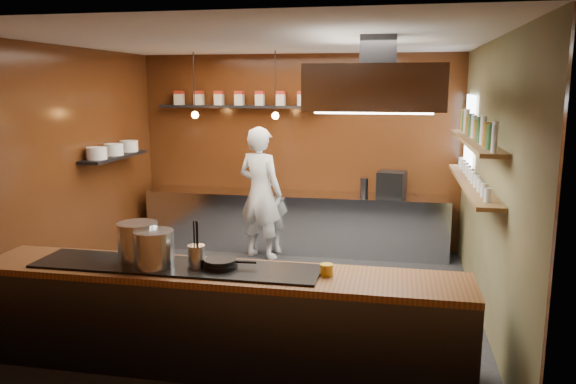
% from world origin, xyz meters
% --- Properties ---
extents(floor, '(5.00, 5.00, 0.00)m').
position_xyz_m(floor, '(0.00, 0.00, 0.00)').
color(floor, black).
rests_on(floor, ground).
extents(back_wall, '(5.00, 0.00, 5.00)m').
position_xyz_m(back_wall, '(0.00, 2.50, 1.50)').
color(back_wall, '#391B0A').
rests_on(back_wall, ground).
extents(left_wall, '(0.00, 5.00, 5.00)m').
position_xyz_m(left_wall, '(-2.50, 0.00, 1.50)').
color(left_wall, '#391B0A').
rests_on(left_wall, ground).
extents(right_wall, '(0.00, 5.00, 5.00)m').
position_xyz_m(right_wall, '(2.50, 0.00, 1.50)').
color(right_wall, brown).
rests_on(right_wall, ground).
extents(ceiling, '(5.00, 5.00, 0.00)m').
position_xyz_m(ceiling, '(0.00, 0.00, 3.00)').
color(ceiling, silver).
rests_on(ceiling, back_wall).
extents(window_pane, '(0.00, 1.00, 1.00)m').
position_xyz_m(window_pane, '(2.45, 1.70, 1.90)').
color(window_pane, white).
rests_on(window_pane, right_wall).
extents(prep_counter, '(4.60, 0.65, 0.90)m').
position_xyz_m(prep_counter, '(0.00, 2.17, 0.45)').
color(prep_counter, silver).
rests_on(prep_counter, floor).
extents(pass_counter, '(4.40, 0.72, 0.94)m').
position_xyz_m(pass_counter, '(-0.00, -1.60, 0.47)').
color(pass_counter, '#38383D').
rests_on(pass_counter, floor).
extents(tin_shelf, '(2.60, 0.26, 0.04)m').
position_xyz_m(tin_shelf, '(-0.90, 2.36, 2.20)').
color(tin_shelf, black).
rests_on(tin_shelf, back_wall).
extents(plate_shelf, '(0.30, 1.40, 0.04)m').
position_xyz_m(plate_shelf, '(-2.34, 1.00, 1.55)').
color(plate_shelf, black).
rests_on(plate_shelf, left_wall).
extents(bottle_shelf_upper, '(0.26, 2.80, 0.04)m').
position_xyz_m(bottle_shelf_upper, '(2.34, 0.30, 1.92)').
color(bottle_shelf_upper, brown).
rests_on(bottle_shelf_upper, right_wall).
extents(bottle_shelf_lower, '(0.26, 2.80, 0.04)m').
position_xyz_m(bottle_shelf_lower, '(2.34, 0.30, 1.45)').
color(bottle_shelf_lower, brown).
rests_on(bottle_shelf_lower, right_wall).
extents(extractor_hood, '(1.20, 2.00, 0.72)m').
position_xyz_m(extractor_hood, '(1.30, -0.40, 2.51)').
color(extractor_hood, '#38383D').
rests_on(extractor_hood, ceiling).
extents(pendant_left, '(0.10, 0.10, 0.95)m').
position_xyz_m(pendant_left, '(-1.40, 1.70, 2.15)').
color(pendant_left, black).
rests_on(pendant_left, ceiling).
extents(pendant_right, '(0.10, 0.10, 0.95)m').
position_xyz_m(pendant_right, '(-0.20, 1.70, 2.15)').
color(pendant_right, black).
rests_on(pendant_right, ceiling).
extents(storage_tins, '(2.43, 0.13, 0.22)m').
position_xyz_m(storage_tins, '(-0.75, 2.36, 2.33)').
color(storage_tins, beige).
rests_on(storage_tins, tin_shelf).
extents(plate_stacks, '(0.26, 1.16, 0.16)m').
position_xyz_m(plate_stacks, '(-2.34, 1.00, 1.65)').
color(plate_stacks, white).
rests_on(plate_stacks, plate_shelf).
extents(bottles, '(0.06, 2.66, 0.24)m').
position_xyz_m(bottles, '(2.34, 0.30, 2.06)').
color(bottles, silver).
rests_on(bottles, bottle_shelf_upper).
extents(wine_glasses, '(0.07, 2.37, 0.13)m').
position_xyz_m(wine_glasses, '(2.34, 0.30, 1.53)').
color(wine_glasses, silver).
rests_on(wine_glasses, bottle_shelf_lower).
extents(stockpot_large, '(0.41, 0.41, 0.36)m').
position_xyz_m(stockpot_large, '(-0.77, -1.54, 1.12)').
color(stockpot_large, silver).
rests_on(stockpot_large, pass_counter).
extents(stockpot_small, '(0.43, 0.43, 0.33)m').
position_xyz_m(stockpot_small, '(-0.56, -1.69, 1.10)').
color(stockpot_small, '#B1B4B8').
rests_on(stockpot_small, pass_counter).
extents(utensil_crock, '(0.21, 0.21, 0.20)m').
position_xyz_m(utensil_crock, '(-0.19, -1.63, 1.04)').
color(utensil_crock, '#B6B9BD').
rests_on(utensil_crock, pass_counter).
extents(frying_pan, '(0.48, 0.31, 0.08)m').
position_xyz_m(frying_pan, '(0.02, -1.59, 0.98)').
color(frying_pan, black).
rests_on(frying_pan, pass_counter).
extents(butter_jar, '(0.11, 0.11, 0.10)m').
position_xyz_m(butter_jar, '(0.96, -1.57, 0.97)').
color(butter_jar, yellow).
rests_on(butter_jar, pass_counter).
extents(espresso_machine, '(0.44, 0.43, 0.38)m').
position_xyz_m(espresso_machine, '(1.45, 2.13, 1.09)').
color(espresso_machine, black).
rests_on(espresso_machine, prep_counter).
extents(chef, '(0.83, 0.69, 1.94)m').
position_xyz_m(chef, '(-0.44, 1.72, 0.97)').
color(chef, white).
rests_on(chef, floor).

